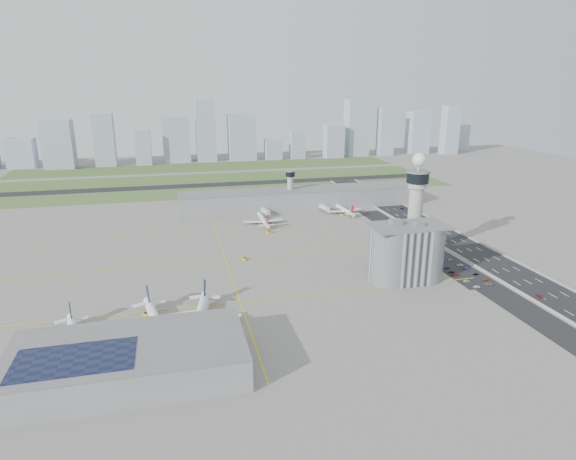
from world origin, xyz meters
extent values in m
plane|color=gray|center=(0.00, 0.00, 0.00)|extent=(1000.00, 1000.00, 0.00)
cube|color=#42602D|center=(-20.00, 225.00, 0.04)|extent=(480.00, 50.00, 0.08)
cube|color=#4A6730|center=(-20.00, 300.00, 0.04)|extent=(480.00, 60.00, 0.08)
cube|color=#46622E|center=(-20.00, 380.00, 0.04)|extent=(480.00, 70.00, 0.08)
cube|color=black|center=(-20.00, 262.00, 0.06)|extent=(480.00, 22.00, 0.10)
cube|color=black|center=(115.00, 0.00, 0.05)|extent=(28.00, 500.00, 0.10)
cube|color=#9E9E99|center=(101.00, 0.00, 0.60)|extent=(0.60, 500.00, 1.20)
cube|color=#9E9E99|center=(129.00, 0.00, 0.60)|extent=(0.60, 500.00, 1.20)
cube|color=black|center=(90.00, -10.00, 0.04)|extent=(18.00, 260.00, 0.08)
cube|color=black|center=(88.00, -22.00, 0.05)|extent=(20.00, 44.00, 0.10)
cube|color=yellow|center=(-40.00, -30.00, 0.01)|extent=(260.00, 0.60, 0.01)
cube|color=yellow|center=(-40.00, 30.00, 0.01)|extent=(260.00, 0.60, 0.01)
cube|color=yellow|center=(-40.00, 90.00, 0.01)|extent=(260.00, 0.60, 0.01)
cube|color=yellow|center=(-40.00, 30.00, 0.01)|extent=(0.60, 260.00, 0.01)
cylinder|color=#ADAAA5|center=(72.00, 8.00, 24.00)|extent=(8.40, 8.40, 48.00)
cylinder|color=#ADAAA5|center=(72.00, 8.00, 46.00)|extent=(11.00, 11.00, 4.00)
cylinder|color=black|center=(72.00, 8.00, 50.00)|extent=(13.00, 13.00, 6.00)
cylinder|color=slate|center=(72.00, 8.00, 53.50)|extent=(14.00, 14.00, 1.00)
cylinder|color=#ADAAA5|center=(72.00, 8.00, 56.00)|extent=(1.60, 1.60, 5.00)
sphere|color=white|center=(72.00, 8.00, 60.50)|extent=(8.00, 8.00, 8.00)
cylinder|color=#ADAAA5|center=(30.00, 150.00, 14.00)|extent=(5.00, 5.00, 28.00)
cylinder|color=black|center=(30.00, 150.00, 29.00)|extent=(8.00, 8.00, 4.00)
cylinder|color=slate|center=(30.00, 150.00, 31.50)|extent=(8.60, 8.60, 0.80)
cube|color=#B2B2B7|center=(52.00, -22.00, 15.00)|extent=(18.00, 24.00, 30.00)
cylinder|color=#B2B2B7|center=(43.00, -22.00, 15.00)|extent=(24.00, 24.00, 30.00)
cylinder|color=#B2B2B7|center=(61.00, -22.00, 15.00)|extent=(24.00, 24.00, 30.00)
cube|color=slate|center=(52.00, -22.00, 30.40)|extent=(42.00, 24.00, 0.80)
cube|color=slate|center=(46.00, -19.00, 32.00)|extent=(6.00, 5.00, 3.00)
cube|color=slate|center=(57.00, -24.00, 31.70)|extent=(5.00, 4.00, 2.40)
cube|color=gray|center=(40.00, 148.00, 7.50)|extent=(210.00, 32.00, 15.00)
cube|color=slate|center=(40.00, 148.00, 15.40)|extent=(210.00, 32.00, 0.80)
cube|color=gray|center=(-88.00, -82.00, 6.00)|extent=(84.00, 42.00, 12.00)
cube|color=slate|center=(-88.00, -82.00, 12.40)|extent=(84.00, 42.00, 0.80)
cube|color=black|center=(-105.00, -88.00, 12.90)|extent=(40.00, 22.00, 0.20)
imported|color=silver|center=(83.52, -42.09, 0.63)|extent=(3.73, 1.56, 1.26)
imported|color=gray|center=(82.75, -34.14, 0.59)|extent=(3.66, 1.50, 1.18)
imported|color=#A1241A|center=(81.93, -24.65, 0.59)|extent=(4.46, 2.52, 1.17)
imported|color=#242428|center=(82.24, -20.27, 0.57)|extent=(4.06, 1.98, 1.14)
imported|color=navy|center=(82.97, -14.18, 0.58)|extent=(3.48, 1.58, 1.16)
imported|color=silver|center=(83.22, -4.59, 0.64)|extent=(3.89, 1.44, 1.27)
imported|color=gray|center=(91.85, -40.56, 0.66)|extent=(4.84, 2.46, 1.31)
imported|color=#B33817|center=(93.93, -34.92, 0.55)|extent=(4.00, 2.13, 1.10)
imported|color=black|center=(93.56, -26.47, 0.57)|extent=(3.44, 1.67, 1.13)
imported|color=navy|center=(93.31, -17.75, 0.63)|extent=(3.90, 1.68, 1.25)
imported|color=silver|center=(93.02, -11.98, 0.58)|extent=(4.19, 2.02, 1.15)
imported|color=gray|center=(92.41, -2.64, 0.55)|extent=(4.00, 2.10, 1.11)
imported|color=maroon|center=(107.10, -60.13, 0.66)|extent=(1.80, 3.95, 1.31)
imported|color=#27252E|center=(115.34, 39.61, 0.57)|extent=(1.36, 3.51, 1.14)
imported|color=#1A154A|center=(121.63, 119.57, 0.61)|extent=(2.72, 4.64, 1.21)
imported|color=#A1A1A1|center=(108.71, 182.28, 0.55)|extent=(1.72, 3.39, 1.10)
cube|color=#9EADC1|center=(-252.58, 431.35, 18.47)|extent=(32.30, 25.84, 36.93)
cube|color=#9EADC1|center=(-204.47, 415.19, 30.18)|extent=(35.81, 28.65, 60.36)
cube|color=#9EADC1|center=(-150.11, 419.66, 33.44)|extent=(25.49, 20.39, 66.89)
cube|color=#9EADC1|center=(-102.68, 417.90, 22.60)|extent=(20.04, 16.03, 45.20)
cube|color=#9EADC1|center=(-59.44, 436.89, 30.61)|extent=(35.76, 28.61, 61.22)
cube|color=#9EADC1|center=(-19.42, 431.56, 41.69)|extent=(26.33, 21.06, 83.39)
cube|color=#9EADC1|center=(30.27, 432.32, 31.06)|extent=(36.96, 29.57, 62.11)
cube|color=#9EADC1|center=(73.27, 423.68, 13.87)|extent=(23.01, 18.41, 27.75)
cube|color=#9EADC1|center=(108.28, 423.34, 19.48)|extent=(20.22, 16.18, 38.97)
cube|color=#9EADC1|center=(162.17, 421.29, 23.44)|extent=(26.14, 20.92, 46.89)
cube|color=#9EADC1|center=(201.27, 433.27, 40.60)|extent=(32.26, 25.81, 81.20)
cube|color=#9EADC1|center=(244.74, 426.38, 34.37)|extent=(21.59, 17.28, 68.75)
cube|color=#9EADC1|center=(302.83, 435.54, 31.70)|extent=(30.25, 24.20, 63.40)
cube|color=#9EADC1|center=(345.49, 415.96, 35.78)|extent=(23.04, 18.43, 71.56)
cube|color=#9EADC1|center=(382.05, 443.29, 20.53)|extent=(22.64, 18.11, 41.06)
camera|label=1|loc=(-68.28, -244.93, 102.65)|focal=30.00mm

